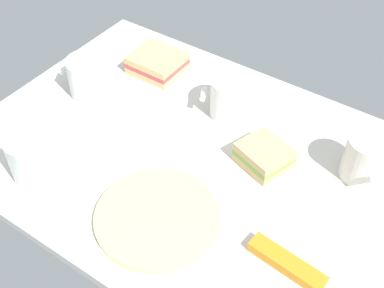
% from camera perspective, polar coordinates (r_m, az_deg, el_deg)
% --- Properties ---
extents(tabletop, '(0.90, 0.64, 0.02)m').
position_cam_1_polar(tabletop, '(1.02, -0.00, -1.60)').
color(tabletop, beige).
rests_on(tabletop, ground).
extents(plate_of_food, '(0.23, 0.23, 0.01)m').
position_cam_1_polar(plate_of_food, '(0.91, -3.94, -8.23)').
color(plate_of_food, '#EAE58C').
rests_on(plate_of_food, tabletop).
extents(coffee_mug_black, '(0.11, 0.09, 0.09)m').
position_cam_1_polar(coffee_mug_black, '(1.15, -11.75, 7.51)').
color(coffee_mug_black, white).
rests_on(coffee_mug_black, tabletop).
extents(coffee_mug_milky, '(0.10, 0.10, 0.09)m').
position_cam_1_polar(coffee_mug_milky, '(1.00, 19.04, -1.49)').
color(coffee_mug_milky, silver).
rests_on(coffee_mug_milky, tabletop).
extents(coffee_mug_spare, '(0.11, 0.09, 0.09)m').
position_cam_1_polar(coffee_mug_spare, '(1.08, 4.25, 5.36)').
color(coffee_mug_spare, white).
rests_on(coffee_mug_spare, tabletop).
extents(sandwich_main, '(0.12, 0.11, 0.04)m').
position_cam_1_polar(sandwich_main, '(1.22, -3.97, 9.15)').
color(sandwich_main, '#DBB77A').
rests_on(sandwich_main, tabletop).
extents(sandwich_side, '(0.12, 0.11, 0.04)m').
position_cam_1_polar(sandwich_side, '(0.99, 8.16, -1.30)').
color(sandwich_side, '#DBB77A').
rests_on(sandwich_side, tabletop).
extents(glass_of_milk, '(0.08, 0.08, 0.09)m').
position_cam_1_polar(glass_of_milk, '(0.99, -17.84, -1.85)').
color(glass_of_milk, silver).
rests_on(glass_of_milk, tabletop).
extents(snack_bar, '(0.14, 0.04, 0.02)m').
position_cam_1_polar(snack_bar, '(0.86, 10.70, -13.16)').
color(snack_bar, orange).
rests_on(snack_bar, tabletop).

